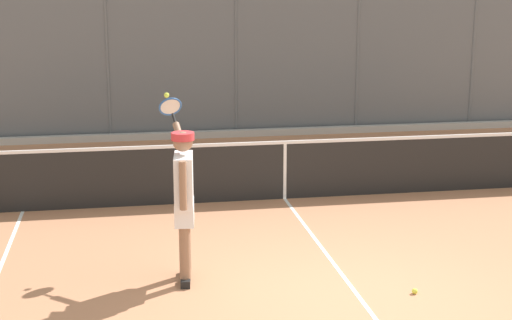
# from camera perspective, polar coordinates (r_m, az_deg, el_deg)

# --- Properties ---
(ground_plane) EXTENTS (60.00, 60.00, 0.00)m
(ground_plane) POSITION_cam_1_polar(r_m,az_deg,el_deg) (8.84, 7.76, -10.20)
(ground_plane) COLOR #B27551
(fence_backdrop) EXTENTS (19.89, 1.37, 3.27)m
(fence_backdrop) POSITION_cam_1_polar(r_m,az_deg,el_deg) (18.06, -1.78, 6.92)
(fence_backdrop) COLOR #565B60
(fence_backdrop) RESTS_ON ground
(tennis_net) EXTENTS (10.63, 0.09, 1.07)m
(tennis_net) POSITION_cam_1_polar(r_m,az_deg,el_deg) (12.49, 2.13, -0.67)
(tennis_net) COLOR #2D2D2D
(tennis_net) RESTS_ON ground
(tennis_player) EXTENTS (0.38, 1.48, 2.09)m
(tennis_player) POSITION_cam_1_polar(r_m,az_deg,el_deg) (9.01, -5.34, -2.43)
(tennis_player) COLOR black
(tennis_player) RESTS_ON ground
(tennis_ball_near_net) EXTENTS (0.07, 0.07, 0.07)m
(tennis_ball_near_net) POSITION_cam_1_polar(r_m,az_deg,el_deg) (9.11, 11.59, -9.42)
(tennis_ball_near_net) COLOR #D6E042
(tennis_ball_near_net) RESTS_ON ground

